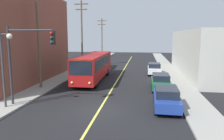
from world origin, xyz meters
name	(u,v)px	position (x,y,z in m)	size (l,w,h in m)	color
ground_plane	(99,110)	(0.00, 0.00, 0.00)	(120.00, 120.00, 0.00)	black
sidewalk_left	(58,80)	(-7.25, 10.00, 0.07)	(2.50, 90.00, 0.15)	gray
sidewalk_right	(179,84)	(7.25, 10.00, 0.07)	(2.50, 90.00, 0.15)	gray
lane_stripe_center	(120,75)	(0.00, 15.00, 0.01)	(0.16, 60.00, 0.01)	#D8CC4C
building_left_brick	(2,37)	(-13.49, 8.89, 5.29)	(10.00, 17.54, 10.57)	brown
city_bus	(94,66)	(-2.93, 11.12, 1.82)	(2.67, 12.18, 3.20)	maroon
parked_car_blue	(166,98)	(4.92, 1.08, 0.84)	(1.92, 4.45, 1.62)	navy
parked_car_green	(161,82)	(4.95, 7.13, 0.84)	(1.84, 4.41, 1.62)	#196038
parked_car_white	(154,69)	(4.72, 16.34, 0.84)	(1.88, 4.43, 1.62)	silver
utility_pole_near	(38,27)	(-7.34, 5.78, 6.33)	(2.40, 0.28, 11.31)	brown
utility_pole_mid	(82,31)	(-7.62, 22.49, 6.35)	(2.40, 0.28, 11.34)	brown
utility_pole_far	(102,36)	(-7.57, 40.90, 5.54)	(2.40, 0.28, 9.78)	brown
traffic_signal_left_corner	(28,51)	(-5.41, 0.14, 4.30)	(3.75, 0.48, 6.00)	#2D2D33
street_lamp_left	(5,59)	(-6.83, -0.60, 3.74)	(0.98, 0.40, 5.50)	#38383D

